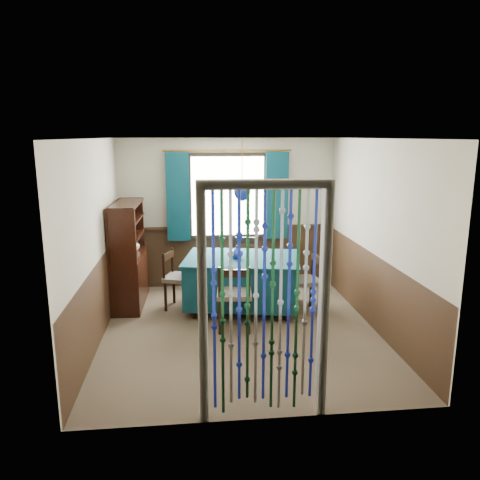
{
  "coord_description": "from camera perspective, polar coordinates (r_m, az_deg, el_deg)",
  "views": [
    {
      "loc": [
        -0.63,
        -5.78,
        2.53
      ],
      "look_at": [
        0.06,
        0.55,
        1.11
      ],
      "focal_mm": 35.0,
      "sensor_mm": 36.0,
      "label": 1
    }
  ],
  "objects": [
    {
      "name": "pendant_lamp",
      "position": [
        6.65,
        0.25,
        6.07
      ],
      "size": [
        0.24,
        0.24,
        0.88
      ],
      "color": "olive",
      "rests_on": "ceiling"
    },
    {
      "name": "wainscot_left",
      "position": [
        6.23,
        -16.64,
        -6.99
      ],
      "size": [
        0.0,
        4.0,
        4.0
      ],
      "primitive_type": "plane",
      "rotation": [
        1.57,
        0.0,
        1.57
      ],
      "color": "#392516",
      "rests_on": "ground"
    },
    {
      "name": "wainscot_back",
      "position": [
        8.05,
        -1.49,
        -2.03
      ],
      "size": [
        3.6,
        0.0,
        3.6
      ],
      "primitive_type": "plane",
      "rotation": [
        1.57,
        0.0,
        0.0
      ],
      "color": "#392516",
      "rests_on": "ground"
    },
    {
      "name": "wall_front",
      "position": [
        4.04,
        3.12,
        -5.95
      ],
      "size": [
        3.6,
        0.0,
        3.6
      ],
      "primitive_type": "plane",
      "rotation": [
        -1.57,
        0.0,
        0.0
      ],
      "color": "beige",
      "rests_on": "ground"
    },
    {
      "name": "wainscot_right",
      "position": [
        6.58,
        15.76,
        -5.88
      ],
      "size": [
        0.0,
        4.0,
        4.0
      ],
      "primitive_type": "plane",
      "rotation": [
        1.57,
        0.0,
        -1.57
      ],
      "color": "#392516",
      "rests_on": "ground"
    },
    {
      "name": "sideboard",
      "position": [
        7.31,
        -13.37,
        -3.44
      ],
      "size": [
        0.45,
        1.21,
        1.57
      ],
      "rotation": [
        0.0,
        0.0,
        -0.03
      ],
      "color": "black",
      "rests_on": "floor"
    },
    {
      "name": "chair_far",
      "position": [
        7.6,
        0.58,
        -2.93
      ],
      "size": [
        0.54,
        0.53,
        0.94
      ],
      "rotation": [
        0.0,
        0.0,
        2.94
      ],
      "color": "black",
      "rests_on": "floor"
    },
    {
      "name": "wall_back",
      "position": [
        7.91,
        -1.53,
        3.26
      ],
      "size": [
        3.6,
        0.0,
        3.6
      ],
      "primitive_type": "plane",
      "rotation": [
        1.57,
        0.0,
        0.0
      ],
      "color": "beige",
      "rests_on": "ground"
    },
    {
      "name": "chair_left",
      "position": [
        7.04,
        -7.57,
        -4.6
      ],
      "size": [
        0.53,
        0.54,
        0.87
      ],
      "rotation": [
        0.0,
        0.0,
        -1.9
      ],
      "color": "black",
      "rests_on": "floor"
    },
    {
      "name": "doorway",
      "position": [
        4.16,
        2.95,
        -8.3
      ],
      "size": [
        1.16,
        0.12,
        2.18
      ],
      "primitive_type": null,
      "color": "silver",
      "rests_on": "ground"
    },
    {
      "name": "wainscot_front",
      "position": [
        4.35,
        2.96,
        -15.3
      ],
      "size": [
        3.6,
        0.0,
        3.6
      ],
      "primitive_type": "plane",
      "rotation": [
        -1.57,
        0.0,
        0.0
      ],
      "color": "#392516",
      "rests_on": "ground"
    },
    {
      "name": "bowl_shelf",
      "position": [
        6.92,
        -13.37,
        0.3
      ],
      "size": [
        0.24,
        0.24,
        0.05
      ],
      "primitive_type": "imported",
      "rotation": [
        0.0,
        0.0,
        -0.19
      ],
      "color": "beige",
      "rests_on": "sideboard"
    },
    {
      "name": "vase_table",
      "position": [
        6.77,
        -0.37,
        -1.53
      ],
      "size": [
        0.2,
        0.2,
        0.17
      ],
      "primitive_type": "imported",
      "rotation": [
        0.0,
        0.0,
        0.27
      ],
      "color": "#17299E",
      "rests_on": "dining_table"
    },
    {
      "name": "ceiling",
      "position": [
        5.81,
        0.04,
        12.28
      ],
      "size": [
        4.0,
        4.0,
        0.0
      ],
      "primitive_type": "plane",
      "rotation": [
        3.14,
        0.0,
        0.0
      ],
      "color": "silver",
      "rests_on": "ground"
    },
    {
      "name": "dining_table",
      "position": [
        6.93,
        0.24,
        -4.83
      ],
      "size": [
        1.83,
        1.42,
        0.79
      ],
      "rotation": [
        0.0,
        0.0,
        -0.18
      ],
      "color": "#0D3743",
      "rests_on": "floor"
    },
    {
      "name": "chair_near",
      "position": [
        6.19,
        -0.71,
        -6.74
      ],
      "size": [
        0.49,
        0.47,
        0.91
      ],
      "rotation": [
        0.0,
        0.0,
        -0.09
      ],
      "color": "black",
      "rests_on": "floor"
    },
    {
      "name": "wall_left",
      "position": [
        6.03,
        -17.22,
        -0.25
      ],
      "size": [
        0.0,
        4.0,
        4.0
      ],
      "primitive_type": "plane",
      "rotation": [
        1.57,
        0.0,
        1.57
      ],
      "color": "beige",
      "rests_on": "ground"
    },
    {
      "name": "chair_right",
      "position": [
        6.91,
        8.1,
        -4.96
      ],
      "size": [
        0.44,
        0.46,
        0.87
      ],
      "rotation": [
        0.0,
        0.0,
        1.65
      ],
      "color": "black",
      "rests_on": "floor"
    },
    {
      "name": "wall_right",
      "position": [
        6.4,
        16.28,
        0.52
      ],
      "size": [
        0.0,
        4.0,
        4.0
      ],
      "primitive_type": "plane",
      "rotation": [
        1.57,
        0.0,
        -1.57
      ],
      "color": "beige",
      "rests_on": "ground"
    },
    {
      "name": "floor",
      "position": [
        6.34,
        0.03,
        -10.95
      ],
      "size": [
        4.0,
        4.0,
        0.0
      ],
      "primitive_type": "plane",
      "color": "brown",
      "rests_on": "ground"
    },
    {
      "name": "window",
      "position": [
        7.81,
        -1.52,
        5.37
      ],
      "size": [
        1.32,
        0.12,
        1.42
      ],
      "primitive_type": "cube",
      "color": "black",
      "rests_on": "wall_back"
    },
    {
      "name": "vase_sideboard",
      "position": [
        7.45,
        -12.83,
        -0.48
      ],
      "size": [
        0.2,
        0.2,
        0.2
      ],
      "primitive_type": "imported",
      "rotation": [
        0.0,
        0.0,
        -0.03
      ],
      "color": "beige",
      "rests_on": "sideboard"
    }
  ]
}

